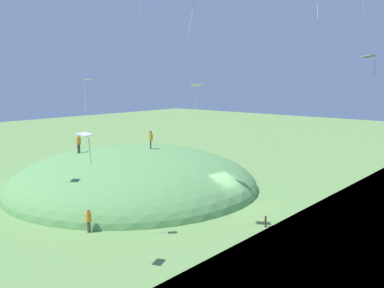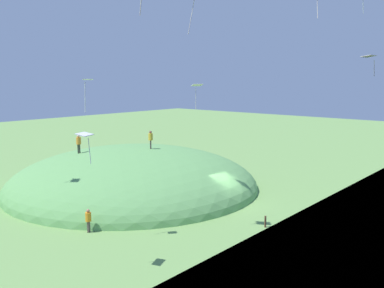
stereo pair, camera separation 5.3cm
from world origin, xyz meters
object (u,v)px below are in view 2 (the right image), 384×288
person_with_child (151,137)px  kite_5 (197,87)px  kite_8 (85,136)px  mooring_post (265,222)px  kite_9 (369,57)px  person_walking_path (88,218)px  person_near_shore (79,141)px  kite_10 (87,84)px

person_with_child → kite_5: (-7.01, 1.57, 4.82)m
person_with_child → kite_8: kite_8 is taller
kite_8 → mooring_post: 14.41m
kite_9 → person_with_child: bearing=-9.1°
kite_8 → mooring_post: bearing=-105.8°
kite_8 → person_walking_path: bearing=-34.5°
person_with_child → kite_8: (-10.47, 14.43, 2.58)m
kite_5 → person_walking_path: bearing=80.2°
kite_5 → kite_8: bearing=105.0°
kite_5 → kite_9: size_ratio=1.80×
person_near_shore → mooring_post: 19.04m
person_with_child → person_near_shore: (4.52, 4.83, -0.28)m
person_with_child → mooring_post: bearing=-149.9°
person_near_shore → kite_9: kite_9 is taller
person_near_shore → person_with_child: bearing=5.6°
person_near_shore → kite_5: (-11.53, -3.27, 5.10)m
kite_5 → kite_10: (-0.16, 10.29, 0.34)m
kite_8 → person_near_shore: bearing=-32.6°
person_with_child → person_near_shore: size_ratio=0.97×
kite_5 → mooring_post: (-6.89, 0.74, -9.22)m
person_walking_path → kite_10: size_ratio=0.81×
person_with_child → mooring_post: 14.76m
person_walking_path → kite_5: bearing=148.4°
person_with_child → mooring_post: person_with_child is taller
person_near_shore → kite_10: bearing=-72.3°
mooring_post → kite_10: bearing=54.9°
kite_5 → kite_10: bearing=90.9°
kite_9 → person_walking_path: bearing=26.8°
person_walking_path → kite_9: bearing=95.1°
person_with_child → kite_9: size_ratio=1.53×
person_walking_path → kite_5: kite_5 is taller
kite_9 → kite_10: (13.35, 8.59, -1.43)m
kite_10 → kite_9: bearing=-147.3°
person_with_child → kite_10: (-7.18, 11.86, 5.16)m
person_walking_path → kite_8: (-5.08, 3.50, 6.37)m
kite_5 → kite_8: 13.51m
kite_8 → person_with_child: bearing=-54.0°
kite_9 → kite_10: 15.94m
kite_5 → person_with_child: bearing=-12.6°
person_with_child → kite_10: kite_10 is taller
kite_9 → mooring_post: (6.63, -0.97, -10.99)m
person_walking_path → mooring_post: bearing=113.6°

